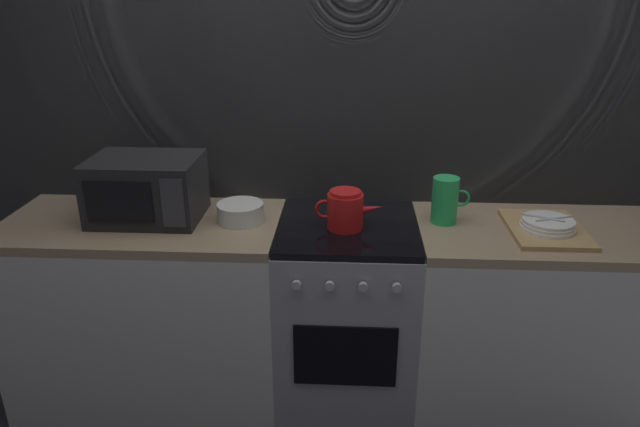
% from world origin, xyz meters
% --- Properties ---
extents(ground_plane, '(8.00, 8.00, 0.00)m').
position_xyz_m(ground_plane, '(0.00, 0.00, 0.00)').
color(ground_plane, '#2D2D33').
extents(back_wall, '(3.60, 0.05, 2.40)m').
position_xyz_m(back_wall, '(0.00, 0.32, 1.20)').
color(back_wall, gray).
rests_on(back_wall, ground_plane).
extents(counter_left, '(1.20, 0.60, 0.90)m').
position_xyz_m(counter_left, '(-0.90, 0.00, 0.45)').
color(counter_left, silver).
rests_on(counter_left, ground_plane).
extents(stove_unit, '(0.60, 0.63, 0.90)m').
position_xyz_m(stove_unit, '(-0.00, -0.00, 0.45)').
color(stove_unit, '#9E9EA3').
rests_on(stove_unit, ground_plane).
extents(counter_right, '(1.20, 0.60, 0.90)m').
position_xyz_m(counter_right, '(0.90, 0.00, 0.45)').
color(counter_right, silver).
rests_on(counter_right, ground_plane).
extents(microwave, '(0.46, 0.35, 0.27)m').
position_xyz_m(microwave, '(-0.87, 0.04, 1.04)').
color(microwave, black).
rests_on(microwave, counter_left).
extents(kettle, '(0.28, 0.15, 0.17)m').
position_xyz_m(kettle, '(-0.01, -0.03, 0.98)').
color(kettle, red).
rests_on(kettle, stove_unit).
extents(mixing_bowl, '(0.20, 0.20, 0.08)m').
position_xyz_m(mixing_bowl, '(-0.46, 0.02, 0.94)').
color(mixing_bowl, silver).
rests_on(mixing_bowl, counter_left).
extents(pitcher, '(0.16, 0.11, 0.20)m').
position_xyz_m(pitcher, '(0.41, 0.06, 1.00)').
color(pitcher, green).
rests_on(pitcher, counter_right).
extents(dish_pile, '(0.30, 0.40, 0.07)m').
position_xyz_m(dish_pile, '(0.82, -0.03, 0.92)').
color(dish_pile, tan).
rests_on(dish_pile, counter_right).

